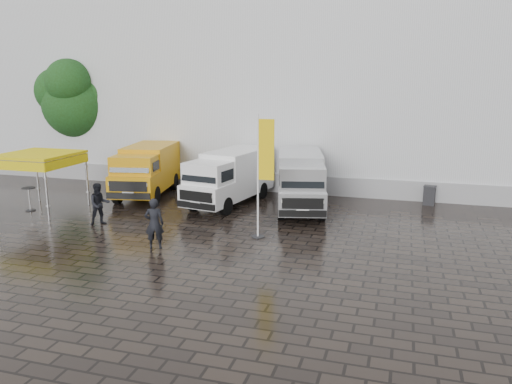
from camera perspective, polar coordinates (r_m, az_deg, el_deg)
ground at (r=19.70m, az=-2.13°, el=-4.95°), size 120.00×120.00×0.00m
exhibition_hall at (r=34.01m, az=9.99°, el=12.56°), size 44.00×16.00×12.00m
hall_plinth at (r=26.60m, az=7.47°, el=0.73°), size 44.00×0.15×1.00m
van_yellow at (r=26.64m, az=-12.36°, el=2.30°), size 3.15×5.92×2.59m
van_white at (r=24.32m, az=-3.03°, el=1.58°), size 2.99×6.19×2.57m
van_silver at (r=23.39m, az=5.11°, el=1.14°), size 3.34×6.31×2.60m
canopy_tent at (r=24.98m, az=-23.64°, el=3.69°), size 3.09×3.09×2.69m
flagpole at (r=18.76m, az=0.75°, el=2.48°), size 0.88×0.50×4.76m
tree at (r=32.96m, az=-19.79°, el=9.91°), size 4.16×4.20×7.46m
cocktail_table at (r=25.46m, az=-24.47°, el=-0.75°), size 0.60×0.60×1.10m
wheelie_bin at (r=25.75m, az=19.21°, el=-0.35°), size 0.65×0.65×0.95m
person_front at (r=18.28m, az=-11.55°, el=-3.56°), size 0.80×0.68×1.87m
person_tent at (r=21.89m, az=-17.46°, el=-1.32°), size 1.09×1.08×1.77m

